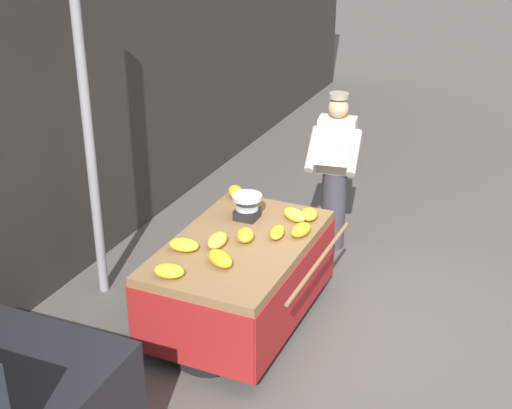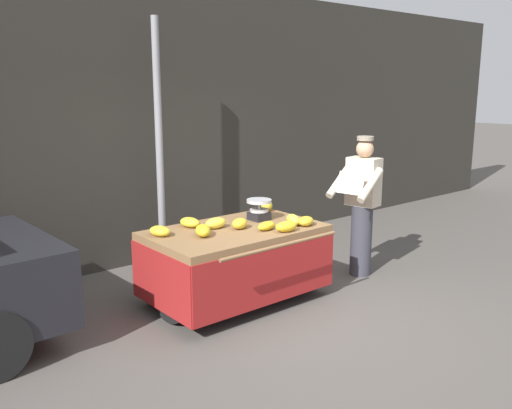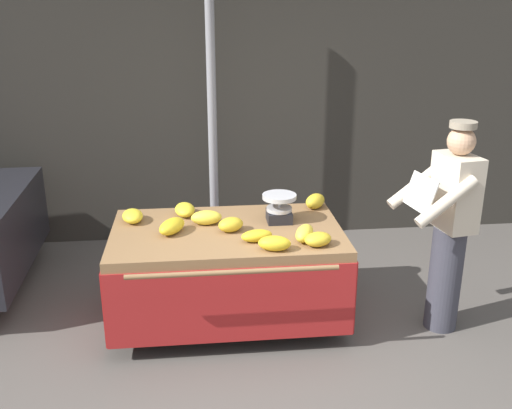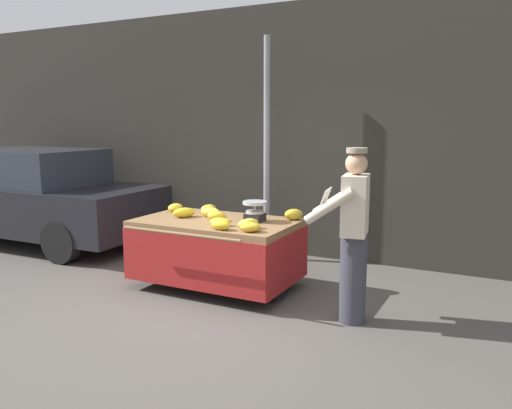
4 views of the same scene
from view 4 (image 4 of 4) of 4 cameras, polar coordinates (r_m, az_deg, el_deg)
The scene contains 17 objects.
ground_plane at distance 5.46m, azimuth -7.30°, elevation -11.89°, with size 60.00×60.00×0.00m, color #514C47.
back_wall at distance 7.59m, azimuth 4.61°, elevation 8.03°, with size 16.00×0.24×3.61m, color #2D2B26.
street_pole at distance 7.21m, azimuth 1.21°, elevation 6.00°, with size 0.09×0.09×3.10m, color gray.
banana_cart at distance 6.06m, azimuth -4.42°, elevation -3.67°, with size 1.86×1.32×0.82m.
weighing_scale at distance 5.89m, azimuth -0.13°, elevation -0.75°, with size 0.28×0.28×0.24m.
banana_bunch_0 at distance 5.48m, azimuth -0.86°, elevation -2.16°, with size 0.12×0.26×0.12m, color yellow.
banana_bunch_1 at distance 5.96m, azimuth -4.41°, elevation -1.27°, with size 0.15×0.21×0.11m, color gold.
banana_bunch_2 at distance 6.21m, azimuth -7.98°, elevation -0.88°, with size 0.15×0.28×0.12m, color gold.
banana_bunch_3 at distance 5.68m, azimuth -4.00°, elevation -1.91°, with size 0.12×0.24×0.09m, color gold.
banana_bunch_4 at distance 6.48m, azimuth -5.31°, elevation -0.47°, with size 0.17×0.26×0.10m, color yellow.
banana_bunch_5 at distance 6.63m, azimuth -8.93°, elevation -0.33°, with size 0.17×0.25×0.10m, color yellow.
banana_bunch_6 at distance 6.01m, azimuth 4.19°, elevation -1.10°, with size 0.14×0.22×0.13m, color gold.
banana_bunch_7 at distance 5.47m, azimuth -3.97°, elevation -2.24°, with size 0.14×0.24×0.11m, color gold.
banana_bunch_8 at distance 6.20m, azimuth -5.05°, elevation -0.86°, with size 0.14×0.25×0.12m, color yellow.
banana_bunch_9 at distance 5.35m, azimuth -0.63°, elevation -2.52°, with size 0.16×0.21×0.10m, color gold.
vendor_person at distance 5.06m, azimuth 10.65°, elevation -3.35°, with size 0.63×0.58×1.71m.
parked_car at distance 8.99m, azimuth -22.88°, elevation 0.79°, with size 3.94×1.82×1.51m.
Camera 4 is at (2.90, -4.19, 1.97)m, focal length 36.11 mm.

